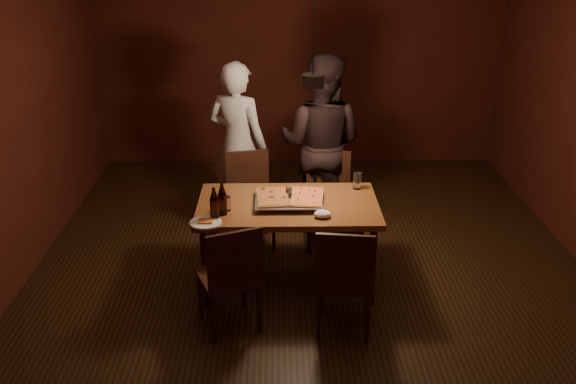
{
  "coord_description": "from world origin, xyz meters",
  "views": [
    {
      "loc": [
        -0.28,
        -5.0,
        2.88
      ],
      "look_at": [
        -0.2,
        -0.12,
        0.85
      ],
      "focal_mm": 40.0,
      "sensor_mm": 36.0,
      "label": 1
    }
  ],
  "objects_px": {
    "dining_table": "(288,211)",
    "pendant_lamp": "(313,79)",
    "chair_far_right": "(328,190)",
    "pizza_tray": "(289,201)",
    "diner_white": "(238,145)",
    "beer_bottle_a": "(214,204)",
    "diner_dark": "(321,144)",
    "beer_bottle_b": "(222,199)",
    "chair_near_right": "(345,272)",
    "chair_far_left": "(249,190)",
    "plate_slice": "(206,223)",
    "chair_near_left": "(231,270)"
  },
  "relations": [
    {
      "from": "dining_table",
      "to": "chair_far_right",
      "type": "distance_m",
      "value": 0.89
    },
    {
      "from": "chair_near_left",
      "to": "pizza_tray",
      "type": "relative_size",
      "value": 1.0
    },
    {
      "from": "diner_white",
      "to": "pendant_lamp",
      "type": "xyz_separation_m",
      "value": [
        0.69,
        -1.14,
        0.92
      ]
    },
    {
      "from": "chair_far_left",
      "to": "plate_slice",
      "type": "distance_m",
      "value": 1.26
    },
    {
      "from": "beer_bottle_b",
      "to": "chair_far_right",
      "type": "bearing_deg",
      "value": 47.4
    },
    {
      "from": "chair_near_left",
      "to": "chair_near_right",
      "type": "xyz_separation_m",
      "value": [
        0.83,
        -0.05,
        0.0
      ]
    },
    {
      "from": "dining_table",
      "to": "pendant_lamp",
      "type": "distance_m",
      "value": 1.11
    },
    {
      "from": "chair_near_right",
      "to": "pendant_lamp",
      "type": "bearing_deg",
      "value": 110.4
    },
    {
      "from": "beer_bottle_a",
      "to": "plate_slice",
      "type": "relative_size",
      "value": 1.08
    },
    {
      "from": "pendant_lamp",
      "to": "plate_slice",
      "type": "bearing_deg",
      "value": -149.01
    },
    {
      "from": "dining_table",
      "to": "plate_slice",
      "type": "height_order",
      "value": "plate_slice"
    },
    {
      "from": "pizza_tray",
      "to": "pendant_lamp",
      "type": "bearing_deg",
      "value": 35.05
    },
    {
      "from": "diner_white",
      "to": "diner_dark",
      "type": "relative_size",
      "value": 0.94
    },
    {
      "from": "chair_far_right",
      "to": "beer_bottle_b",
      "type": "height_order",
      "value": "beer_bottle_b"
    },
    {
      "from": "chair_near_right",
      "to": "dining_table",
      "type": "bearing_deg",
      "value": 124.84
    },
    {
      "from": "dining_table",
      "to": "beer_bottle_a",
      "type": "bearing_deg",
      "value": -151.54
    },
    {
      "from": "plate_slice",
      "to": "diner_white",
      "type": "xyz_separation_m",
      "value": [
        0.16,
        1.65,
        0.08
      ]
    },
    {
      "from": "chair_near_right",
      "to": "diner_white",
      "type": "distance_m",
      "value": 2.25
    },
    {
      "from": "chair_near_left",
      "to": "beer_bottle_a",
      "type": "height_order",
      "value": "beer_bottle_a"
    },
    {
      "from": "pizza_tray",
      "to": "beer_bottle_b",
      "type": "xyz_separation_m",
      "value": [
        -0.53,
        -0.21,
        0.11
      ]
    },
    {
      "from": "beer_bottle_b",
      "to": "plate_slice",
      "type": "distance_m",
      "value": 0.24
    },
    {
      "from": "chair_far_left",
      "to": "diner_white",
      "type": "height_order",
      "value": "diner_white"
    },
    {
      "from": "beer_bottle_a",
      "to": "plate_slice",
      "type": "distance_m",
      "value": 0.16
    },
    {
      "from": "pizza_tray",
      "to": "beer_bottle_a",
      "type": "bearing_deg",
      "value": -150.32
    },
    {
      "from": "chair_far_left",
      "to": "chair_far_right",
      "type": "distance_m",
      "value": 0.76
    },
    {
      "from": "chair_near_right",
      "to": "pendant_lamp",
      "type": "relative_size",
      "value": 0.44
    },
    {
      "from": "chair_far_right",
      "to": "beer_bottle_b",
      "type": "distance_m",
      "value": 1.41
    },
    {
      "from": "diner_white",
      "to": "beer_bottle_b",
      "type": "bearing_deg",
      "value": 111.62
    },
    {
      "from": "pizza_tray",
      "to": "beer_bottle_a",
      "type": "xyz_separation_m",
      "value": [
        -0.58,
        -0.31,
        0.11
      ]
    },
    {
      "from": "chair_far_right",
      "to": "diner_white",
      "type": "distance_m",
      "value": 1.05
    },
    {
      "from": "chair_far_left",
      "to": "pizza_tray",
      "type": "relative_size",
      "value": 0.91
    },
    {
      "from": "pizza_tray",
      "to": "beer_bottle_a",
      "type": "relative_size",
      "value": 2.06
    },
    {
      "from": "dining_table",
      "to": "plate_slice",
      "type": "bearing_deg",
      "value": -148.96
    },
    {
      "from": "chair_far_right",
      "to": "pendant_lamp",
      "type": "xyz_separation_m",
      "value": [
        -0.2,
        -0.67,
        1.22
      ]
    },
    {
      "from": "chair_far_right",
      "to": "plate_slice",
      "type": "xyz_separation_m",
      "value": [
        -1.04,
        -1.17,
        0.22
      ]
    },
    {
      "from": "beer_bottle_a",
      "to": "diner_dark",
      "type": "height_order",
      "value": "diner_dark"
    },
    {
      "from": "dining_table",
      "to": "chair_far_right",
      "type": "relative_size",
      "value": 3.09
    },
    {
      "from": "diner_white",
      "to": "chair_far_right",
      "type": "bearing_deg",
      "value": 174.85
    },
    {
      "from": "diner_dark",
      "to": "pendant_lamp",
      "type": "height_order",
      "value": "pendant_lamp"
    },
    {
      "from": "dining_table",
      "to": "beer_bottle_a",
      "type": "relative_size",
      "value": 5.62
    },
    {
      "from": "dining_table",
      "to": "pizza_tray",
      "type": "height_order",
      "value": "pizza_tray"
    },
    {
      "from": "pizza_tray",
      "to": "plate_slice",
      "type": "xyz_separation_m",
      "value": [
        -0.65,
        -0.38,
        -0.01
      ]
    },
    {
      "from": "plate_slice",
      "to": "beer_bottle_a",
      "type": "bearing_deg",
      "value": 48.35
    },
    {
      "from": "chair_far_right",
      "to": "beer_bottle_b",
      "type": "bearing_deg",
      "value": 50.33
    },
    {
      "from": "chair_near_right",
      "to": "beer_bottle_a",
      "type": "distance_m",
      "value": 1.14
    },
    {
      "from": "plate_slice",
      "to": "diner_dark",
      "type": "relative_size",
      "value": 0.14
    },
    {
      "from": "pizza_tray",
      "to": "plate_slice",
      "type": "height_order",
      "value": "pizza_tray"
    },
    {
      "from": "diner_white",
      "to": "chair_near_left",
      "type": "bearing_deg",
      "value": 114.68
    },
    {
      "from": "chair_far_left",
      "to": "pizza_tray",
      "type": "bearing_deg",
      "value": 101.46
    },
    {
      "from": "dining_table",
      "to": "diner_dark",
      "type": "distance_m",
      "value": 1.19
    }
  ]
}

